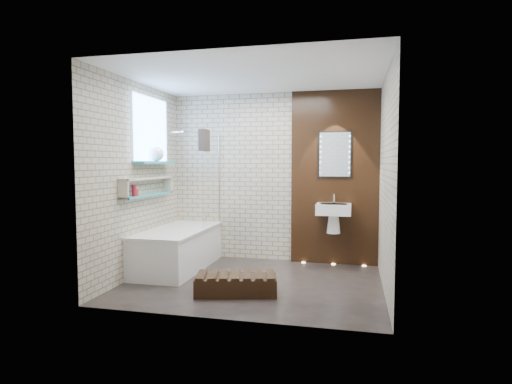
% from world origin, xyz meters
% --- Properties ---
extents(ground, '(3.20, 3.20, 0.00)m').
position_xyz_m(ground, '(0.00, 0.00, 0.00)').
color(ground, black).
rests_on(ground, ground).
extents(room_shell, '(3.24, 3.20, 2.60)m').
position_xyz_m(room_shell, '(0.00, 0.00, 1.30)').
color(room_shell, '#B9AD93').
rests_on(room_shell, ground).
extents(walnut_panel, '(1.30, 0.06, 2.60)m').
position_xyz_m(walnut_panel, '(0.95, 1.27, 1.30)').
color(walnut_panel, black).
rests_on(walnut_panel, ground).
extents(clerestory_window, '(0.18, 1.00, 0.94)m').
position_xyz_m(clerestory_window, '(-1.57, 0.35, 1.90)').
color(clerestory_window, '#7FADE0').
rests_on(clerestory_window, room_shell).
extents(display_niche, '(0.14, 1.30, 0.26)m').
position_xyz_m(display_niche, '(-1.53, 0.15, 1.20)').
color(display_niche, teal).
rests_on(display_niche, room_shell).
extents(bathtub, '(0.79, 1.74, 0.70)m').
position_xyz_m(bathtub, '(-1.22, 0.45, 0.29)').
color(bathtub, white).
rests_on(bathtub, ground).
extents(bath_screen, '(0.01, 0.78, 1.40)m').
position_xyz_m(bath_screen, '(-0.87, 0.89, 1.28)').
color(bath_screen, white).
rests_on(bath_screen, bathtub).
extents(towel, '(0.09, 0.24, 0.31)m').
position_xyz_m(towel, '(-0.87, 0.60, 1.85)').
color(towel, black).
rests_on(towel, bath_screen).
extents(shower_head, '(0.18, 0.18, 0.02)m').
position_xyz_m(shower_head, '(-1.30, 0.95, 2.00)').
color(shower_head, silver).
rests_on(shower_head, room_shell).
extents(washbasin, '(0.50, 0.36, 0.58)m').
position_xyz_m(washbasin, '(0.95, 1.07, 0.79)').
color(washbasin, white).
rests_on(washbasin, walnut_panel).
extents(led_mirror, '(0.50, 0.02, 0.70)m').
position_xyz_m(led_mirror, '(0.95, 1.23, 1.65)').
color(led_mirror, black).
rests_on(led_mirror, walnut_panel).
extents(walnut_step, '(1.01, 0.62, 0.21)m').
position_xyz_m(walnut_step, '(-0.09, -0.50, 0.10)').
color(walnut_step, black).
rests_on(walnut_step, ground).
extents(niche_bottles, '(0.06, 0.13, 0.15)m').
position_xyz_m(niche_bottles, '(-1.53, -0.21, 1.17)').
color(niche_bottles, maroon).
rests_on(niche_bottles, display_niche).
extents(sill_vases, '(0.20, 0.20, 0.20)m').
position_xyz_m(sill_vases, '(-1.50, 0.36, 1.65)').
color(sill_vases, white).
rests_on(sill_vases, clerestory_window).
extents(floor_uplights, '(0.96, 0.06, 0.01)m').
position_xyz_m(floor_uplights, '(0.95, 1.20, 0.01)').
color(floor_uplights, '#FFD899').
rests_on(floor_uplights, ground).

